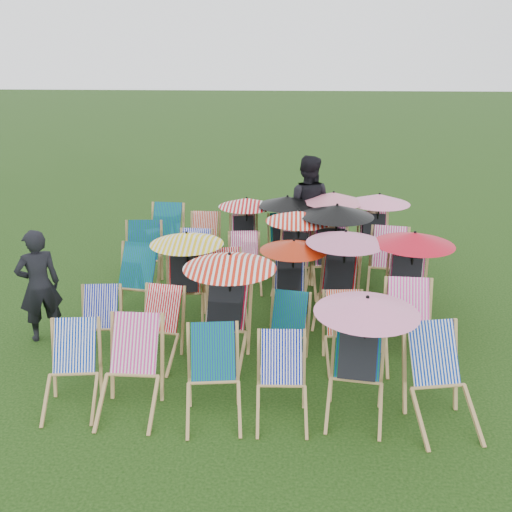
# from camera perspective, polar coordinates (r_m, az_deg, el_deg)

# --- Properties ---
(ground) EXTENTS (100.00, 100.00, 0.00)m
(ground) POSITION_cam_1_polar(r_m,az_deg,el_deg) (8.43, 0.31, -6.51)
(ground) COLOR black
(ground) RESTS_ON ground
(deckchair_0) EXTENTS (0.69, 0.89, 0.89)m
(deckchair_0) POSITION_cam_1_polar(r_m,az_deg,el_deg) (6.69, -18.01, -10.79)
(deckchair_0) COLOR #A9854E
(deckchair_0) RESTS_ON ground
(deckchair_1) EXTENTS (0.65, 0.91, 0.98)m
(deckchair_1) POSITION_cam_1_polar(r_m,az_deg,el_deg) (6.43, -12.53, -11.13)
(deckchair_1) COLOR #A9854E
(deckchair_1) RESTS_ON ground
(deckchair_2) EXTENTS (0.71, 0.92, 0.92)m
(deckchair_2) POSITION_cam_1_polar(r_m,az_deg,el_deg) (6.22, -4.30, -12.09)
(deckchair_2) COLOR #A9854E
(deckchair_2) RESTS_ON ground
(deckchair_3) EXTENTS (0.60, 0.82, 0.86)m
(deckchair_3) POSITION_cam_1_polar(r_m,az_deg,el_deg) (6.20, 2.60, -12.48)
(deckchair_3) COLOR #A9854E
(deckchair_3) RESTS_ON ground
(deckchair_4) EXTENTS (1.12, 1.18, 1.32)m
(deckchair_4) POSITION_cam_1_polar(r_m,az_deg,el_deg) (6.25, 10.29, -9.69)
(deckchair_4) COLOR #A9854E
(deckchair_4) RESTS_ON ground
(deckchair_5) EXTENTS (0.82, 1.02, 1.00)m
(deckchair_5) POSITION_cam_1_polar(r_m,az_deg,el_deg) (6.38, 18.15, -11.87)
(deckchair_5) COLOR #A9854E
(deckchair_5) RESTS_ON ground
(deckchair_6) EXTENTS (0.63, 0.83, 0.84)m
(deckchair_6) POSITION_cam_1_polar(r_m,az_deg,el_deg) (7.64, -15.54, -6.72)
(deckchair_6) COLOR #A9854E
(deckchair_6) RESTS_ON ground
(deckchair_7) EXTENTS (0.70, 0.89, 0.88)m
(deckchair_7) POSITION_cam_1_polar(r_m,az_deg,el_deg) (7.36, -9.94, -7.13)
(deckchair_7) COLOR #A9854E
(deckchair_7) RESTS_ON ground
(deckchair_8) EXTENTS (1.17, 1.24, 1.38)m
(deckchair_8) POSITION_cam_1_polar(r_m,az_deg,el_deg) (7.18, -3.14, -4.99)
(deckchair_8) COLOR #A9854E
(deckchair_8) RESTS_ON ground
(deckchair_9) EXTENTS (0.67, 0.84, 0.83)m
(deckchair_9) POSITION_cam_1_polar(r_m,az_deg,el_deg) (7.22, 3.03, -7.64)
(deckchair_9) COLOR #A9854E
(deckchair_9) RESTS_ON ground
(deckchair_10) EXTENTS (0.63, 0.82, 0.85)m
(deckchair_10) POSITION_cam_1_polar(r_m,az_deg,el_deg) (7.28, 9.00, -7.56)
(deckchair_10) COLOR #A9854E
(deckchair_10) RESTS_ON ground
(deckchair_11) EXTENTS (0.69, 0.94, 0.99)m
(deckchair_11) POSITION_cam_1_polar(r_m,az_deg,el_deg) (7.43, 15.18, -6.85)
(deckchair_11) COLOR #A9854E
(deckchair_11) RESTS_ON ground
(deckchair_12) EXTENTS (0.82, 1.03, 1.02)m
(deckchair_12) POSITION_cam_1_polar(r_m,az_deg,el_deg) (8.55, -12.38, -2.84)
(deckchair_12) COLOR #A9854E
(deckchair_12) RESTS_ON ground
(deckchair_13) EXTENTS (1.07, 1.15, 1.27)m
(deckchair_13) POSITION_cam_1_polar(r_m,az_deg,el_deg) (8.38, -7.13, -1.80)
(deckchair_13) COLOR #A9854E
(deckchair_13) RESTS_ON ground
(deckchair_14) EXTENTS (0.80, 0.99, 0.96)m
(deckchair_14) POSITION_cam_1_polar(r_m,az_deg,el_deg) (8.33, -3.15, -3.23)
(deckchair_14) COLOR #A9854E
(deckchair_14) RESTS_ON ground
(deckchair_15) EXTENTS (0.99, 1.02, 1.17)m
(deckchair_15) POSITION_cam_1_polar(r_m,az_deg,el_deg) (8.32, 3.46, -2.24)
(deckchair_15) COLOR #A9854E
(deckchair_15) RESTS_ON ground
(deckchair_16) EXTENTS (1.12, 1.20, 1.33)m
(deckchair_16) POSITION_cam_1_polar(r_m,az_deg,el_deg) (8.29, 8.37, -1.87)
(deckchair_16) COLOR #A9854E
(deckchair_16) RESTS_ON ground
(deckchair_17) EXTENTS (1.13, 1.21, 1.34)m
(deckchair_17) POSITION_cam_1_polar(r_m,az_deg,el_deg) (8.40, 14.92, -2.02)
(deckchair_17) COLOR #A9854E
(deckchair_17) RESTS_ON ground
(deckchair_18) EXTENTS (0.74, 0.98, 1.01)m
(deckchair_18) POSITION_cam_1_polar(r_m,az_deg,el_deg) (9.69, -11.41, -0.05)
(deckchair_18) COLOR #A9854E
(deckchair_18) RESTS_ON ground
(deckchair_19) EXTENTS (0.64, 0.87, 0.91)m
(deckchair_19) POSITION_cam_1_polar(r_m,az_deg,el_deg) (9.46, -6.37, -0.59)
(deckchair_19) COLOR #A9854E
(deckchair_19) RESTS_ON ground
(deckchair_20) EXTENTS (0.66, 0.86, 0.87)m
(deckchair_20) POSITION_cam_1_polar(r_m,az_deg,el_deg) (9.42, -1.13, -0.70)
(deckchair_20) COLOR #A9854E
(deckchair_20) RESTS_ON ground
(deckchair_21) EXTENTS (1.09, 1.16, 1.29)m
(deckchair_21) POSITION_cam_1_polar(r_m,az_deg,el_deg) (9.37, 3.90, 0.77)
(deckchair_21) COLOR #A9854E
(deckchair_21) RESTS_ON ground
(deckchair_22) EXTENTS (1.19, 1.26, 1.41)m
(deckchair_22) POSITION_cam_1_polar(r_m,az_deg,el_deg) (9.33, 7.74, 0.95)
(deckchair_22) COLOR #A9854E
(deckchair_22) RESTS_ON ground
(deckchair_23) EXTENTS (0.81, 1.03, 1.02)m
(deckchair_23) POSITION_cam_1_polar(r_m,az_deg,el_deg) (9.41, 13.11, -0.78)
(deckchair_23) COLOR #A9854E
(deckchair_23) RESTS_ON ground
(deckchair_24) EXTENTS (0.73, 0.98, 1.02)m
(deckchair_24) POSITION_cam_1_polar(r_m,az_deg,el_deg) (10.74, -9.26, 2.09)
(deckchair_24) COLOR #A9854E
(deckchair_24) RESTS_ON ground
(deckchair_25) EXTENTS (0.61, 0.85, 0.91)m
(deckchair_25) POSITION_cam_1_polar(r_m,az_deg,el_deg) (10.49, -5.32, 1.52)
(deckchair_25) COLOR #A9854E
(deckchair_25) RESTS_ON ground
(deckchair_26) EXTENTS (1.02, 1.09, 1.22)m
(deckchair_26) POSITION_cam_1_polar(r_m,az_deg,el_deg) (10.47, -1.15, 2.65)
(deckchair_26) COLOR #A9854E
(deckchair_26) RESTS_ON ground
(deckchair_27) EXTENTS (1.08, 1.16, 1.28)m
(deckchair_27) POSITION_cam_1_polar(r_m,az_deg,el_deg) (10.34, 2.93, 2.60)
(deckchair_27) COLOR #A9854E
(deckchair_27) RESTS_ON ground
(deckchair_28) EXTENTS (1.13, 1.17, 1.34)m
(deckchair_28) POSITION_cam_1_polar(r_m,az_deg,el_deg) (10.48, 7.40, 2.85)
(deckchair_28) COLOR #A9854E
(deckchair_28) RESTS_ON ground
(deckchair_29) EXTENTS (1.11, 1.14, 1.31)m
(deckchair_29) POSITION_cam_1_polar(r_m,az_deg,el_deg) (10.59, 11.86, 2.70)
(deckchair_29) COLOR #A9854E
(deckchair_29) RESTS_ON ground
(person_left) EXTENTS (0.68, 0.63, 1.56)m
(person_left) POSITION_cam_1_polar(r_m,az_deg,el_deg) (8.18, -20.89, -2.77)
(person_left) COLOR black
(person_left) RESTS_ON ground
(person_rear) EXTENTS (1.06, 0.90, 1.94)m
(person_rear) POSITION_cam_1_polar(r_m,az_deg,el_deg) (10.78, 5.11, 4.90)
(person_rear) COLOR black
(person_rear) RESTS_ON ground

